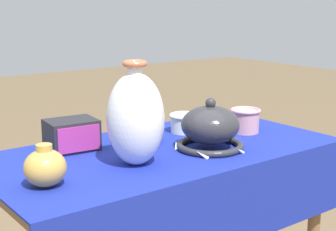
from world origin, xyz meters
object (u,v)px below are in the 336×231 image
(mosaic_tile_box, at_px, (72,135))
(cup_wide_rose, at_px, (245,120))
(cup_wide_ivory, at_px, (185,122))
(bowl_shallow_teal, at_px, (140,133))
(vase_tall_bulbous, at_px, (136,118))
(jar_round_ochre, at_px, (45,167))
(vase_dome_bell, at_px, (210,129))

(mosaic_tile_box, distance_m, cup_wide_rose, 0.63)
(cup_wide_ivory, bearing_deg, bowl_shallow_teal, -179.66)
(mosaic_tile_box, xyz_separation_m, bowl_shallow_teal, (0.23, -0.04, -0.02))
(vase_tall_bulbous, height_order, bowl_shallow_teal, vase_tall_bulbous)
(jar_round_ochre, bearing_deg, vase_dome_bell, 0.11)
(jar_round_ochre, bearing_deg, vase_tall_bulbous, 2.31)
(vase_dome_bell, distance_m, cup_wide_rose, 0.26)
(bowl_shallow_teal, relative_size, jar_round_ochre, 1.38)
(cup_wide_ivory, xyz_separation_m, bowl_shallow_teal, (-0.20, -0.00, -0.01))
(bowl_shallow_teal, distance_m, cup_wide_rose, 0.40)
(vase_tall_bulbous, bearing_deg, vase_dome_bell, -2.15)
(cup_wide_rose, bearing_deg, cup_wide_ivory, 142.65)
(vase_tall_bulbous, xyz_separation_m, mosaic_tile_box, (-0.08, 0.25, -0.09))
(vase_tall_bulbous, height_order, cup_wide_rose, vase_tall_bulbous)
(vase_tall_bulbous, distance_m, cup_wide_rose, 0.54)
(vase_dome_bell, relative_size, cup_wide_ivory, 2.07)
(mosaic_tile_box, xyz_separation_m, cup_wide_rose, (0.60, -0.18, -0.00))
(mosaic_tile_box, relative_size, cup_wide_rose, 1.50)
(bowl_shallow_teal, xyz_separation_m, cup_wide_rose, (0.37, -0.13, 0.02))
(vase_dome_bell, distance_m, jar_round_ochre, 0.57)
(cup_wide_rose, bearing_deg, mosaic_tile_box, 163.66)
(vase_dome_bell, relative_size, cup_wide_rose, 2.08)
(vase_tall_bulbous, relative_size, jar_round_ochre, 2.73)
(vase_tall_bulbous, relative_size, vase_dome_bell, 1.31)
(mosaic_tile_box, xyz_separation_m, jar_round_ochre, (-0.21, -0.26, 0.00))
(vase_dome_bell, bearing_deg, mosaic_tile_box, 143.90)
(vase_tall_bulbous, xyz_separation_m, bowl_shallow_teal, (0.15, 0.21, -0.11))
(vase_tall_bulbous, relative_size, cup_wide_rose, 2.73)
(jar_round_ochre, xyz_separation_m, cup_wide_rose, (0.81, 0.09, -0.00))
(cup_wide_ivory, xyz_separation_m, cup_wide_rose, (0.18, -0.13, 0.01))
(jar_round_ochre, bearing_deg, cup_wide_ivory, 18.98)
(vase_tall_bulbous, height_order, cup_wide_ivory, vase_tall_bulbous)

